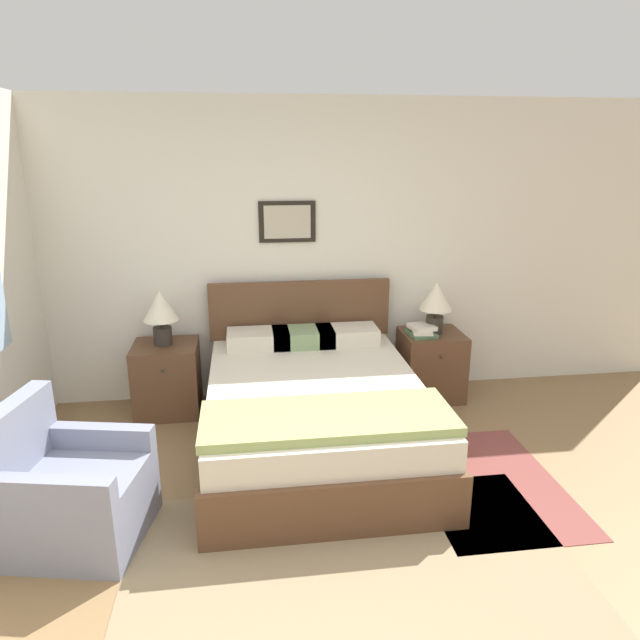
{
  "coord_description": "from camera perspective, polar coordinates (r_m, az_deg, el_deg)",
  "views": [
    {
      "loc": [
        -0.59,
        -2.22,
        2.2
      ],
      "look_at": [
        -0.09,
        1.48,
        1.05
      ],
      "focal_mm": 32.0,
      "sensor_mm": 36.0,
      "label": 1
    }
  ],
  "objects": [
    {
      "name": "nightstand_near_window",
      "position": [
        5.04,
        -15.02,
        -5.67
      ],
      "size": [
        0.53,
        0.51,
        0.61
      ],
      "color": "brown",
      "rests_on": "ground_plane"
    },
    {
      "name": "book_hardcover_middle",
      "position": [
        5.06,
        10.13,
        -1.02
      ],
      "size": [
        0.21,
        0.28,
        0.03
      ],
      "rotation": [
        0.0,
        0.0,
        -0.17
      ],
      "color": "silver",
      "rests_on": "book_thick_bottom"
    },
    {
      "name": "book_thick_bottom",
      "position": [
        5.06,
        10.12,
        -1.34
      ],
      "size": [
        0.24,
        0.26,
        0.03
      ],
      "rotation": [
        0.0,
        0.0,
        0.09
      ],
      "color": "#4C7551",
      "rests_on": "nightstand_by_door"
    },
    {
      "name": "table_lamp_by_door",
      "position": [
        5.08,
        11.51,
        1.96
      ],
      "size": [
        0.29,
        0.29,
        0.46
      ],
      "color": "#2D2823",
      "rests_on": "nightstand_by_door"
    },
    {
      "name": "bed",
      "position": [
        4.29,
        -0.58,
        -9.05
      ],
      "size": [
        1.59,
        2.11,
        1.07
      ],
      "color": "brown",
      "rests_on": "ground_plane"
    },
    {
      "name": "book_novel_upper",
      "position": [
        5.05,
        10.15,
        -0.69
      ],
      "size": [
        0.24,
        0.24,
        0.04
      ],
      "rotation": [
        0.0,
        0.0,
        0.18
      ],
      "color": "silver",
      "rests_on": "book_hardcover_middle"
    },
    {
      "name": "nightstand_by_door",
      "position": [
        5.25,
        11.02,
        -4.43
      ],
      "size": [
        0.53,
        0.51,
        0.61
      ],
      "color": "brown",
      "rests_on": "ground_plane"
    },
    {
      "name": "armchair",
      "position": [
        3.7,
        -23.75,
        -15.62
      ],
      "size": [
        0.86,
        0.8,
        0.84
      ],
      "rotation": [
        0.0,
        0.0,
        -1.77
      ],
      "color": "gray",
      "rests_on": "ground_plane"
    },
    {
      "name": "wall_back",
      "position": [
        5.05,
        -0.88,
        6.81
      ],
      "size": [
        6.98,
        0.09,
        2.6
      ],
      "color": "silver",
      "rests_on": "ground_plane"
    },
    {
      "name": "area_rug_main",
      "position": [
        3.41,
        3.13,
        -23.09
      ],
      "size": [
        2.46,
        1.46,
        0.01
      ],
      "color": "#897556",
      "rests_on": "ground_plane"
    },
    {
      "name": "ground_plane",
      "position": [
        3.18,
        5.83,
        -26.75
      ],
      "size": [
        16.0,
        16.0,
        0.0
      ],
      "primitive_type": "plane",
      "color": "olive"
    },
    {
      "name": "area_rug_bedside",
      "position": [
        4.2,
        16.39,
        -15.25
      ],
      "size": [
        0.94,
        1.37,
        0.01
      ],
      "color": "brown",
      "rests_on": "ground_plane"
    },
    {
      "name": "table_lamp_near_window",
      "position": [
        4.85,
        -15.65,
        0.96
      ],
      "size": [
        0.29,
        0.29,
        0.46
      ],
      "color": "#2D2823",
      "rests_on": "nightstand_near_window"
    }
  ]
}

